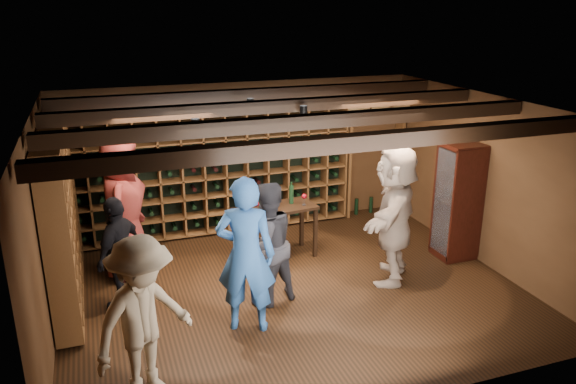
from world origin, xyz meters
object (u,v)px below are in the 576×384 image
object	(u,v)px
man_blue_shirt	(246,255)
guest_beige	(394,214)
guest_red_floral	(124,208)
man_grey_suit	(267,244)
guest_woman_black	(120,253)
display_cabinet	(457,204)
guest_khaki	(143,319)
tasting_table	(279,212)

from	to	relation	value
man_blue_shirt	guest_beige	world-z (taller)	guest_beige
guest_red_floral	guest_beige	xyz separation A→B (m)	(3.49, -1.35, -0.04)
man_grey_suit	guest_beige	size ratio (longest dim) A/B	0.84
guest_woman_black	display_cabinet	bearing A→B (deg)	125.37
display_cabinet	guest_beige	world-z (taller)	guest_beige
guest_khaki	guest_beige	xyz separation A→B (m)	(3.51, 1.42, 0.12)
man_blue_shirt	guest_beige	bearing A→B (deg)	-144.56
man_blue_shirt	guest_red_floral	size ratio (longest dim) A/B	0.94
man_blue_shirt	tasting_table	xyz separation A→B (m)	(0.99, 1.74, -0.22)
display_cabinet	guest_red_floral	bearing A→B (deg)	167.96
guest_beige	tasting_table	size ratio (longest dim) A/B	1.70
man_grey_suit	guest_khaki	size ratio (longest dim) A/B	0.96
man_blue_shirt	guest_red_floral	xyz separation A→B (m)	(-1.23, 1.91, 0.06)
tasting_table	guest_khaki	bearing A→B (deg)	-137.07
man_grey_suit	tasting_table	distance (m)	1.37
guest_red_floral	tasting_table	world-z (taller)	guest_red_floral
guest_red_floral	guest_beige	size ratio (longest dim) A/B	1.04
guest_red_floral	guest_khaki	size ratio (longest dim) A/B	1.19
man_blue_shirt	guest_red_floral	distance (m)	2.27
display_cabinet	man_grey_suit	world-z (taller)	display_cabinet
guest_khaki	tasting_table	world-z (taller)	guest_khaki
display_cabinet	guest_red_floral	size ratio (longest dim) A/B	0.87
guest_woman_black	guest_khaki	distance (m)	1.87
man_grey_suit	guest_red_floral	xyz separation A→B (m)	(-1.64, 1.40, 0.20)
display_cabinet	guest_khaki	size ratio (longest dim) A/B	1.03
guest_khaki	tasting_table	size ratio (longest dim) A/B	1.48
display_cabinet	guest_khaki	bearing A→B (deg)	-159.87
man_grey_suit	guest_khaki	bearing A→B (deg)	21.74
display_cabinet	guest_woman_black	world-z (taller)	display_cabinet
guest_woman_black	guest_beige	world-z (taller)	guest_beige
guest_khaki	tasting_table	distance (m)	3.44
guest_woman_black	man_blue_shirt	bearing A→B (deg)	90.28
guest_woman_black	tasting_table	bearing A→B (deg)	144.15
display_cabinet	man_blue_shirt	bearing A→B (deg)	-165.82
display_cabinet	guest_red_floral	world-z (taller)	guest_red_floral
guest_woman_black	tasting_table	world-z (taller)	guest_woman_black
man_blue_shirt	guest_red_floral	world-z (taller)	guest_red_floral
man_grey_suit	guest_red_floral	bearing A→B (deg)	-58.18
man_blue_shirt	man_grey_suit	world-z (taller)	man_blue_shirt
man_grey_suit	guest_beige	bearing A→B (deg)	163.80
man_blue_shirt	guest_woman_black	distance (m)	1.71
man_blue_shirt	man_grey_suit	bearing A→B (deg)	-107.47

